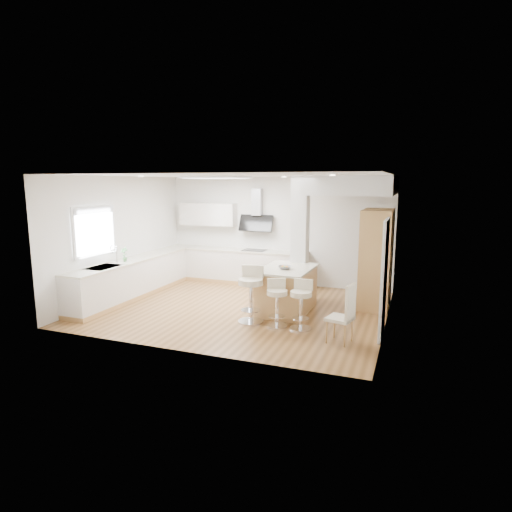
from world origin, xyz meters
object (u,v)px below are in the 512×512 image
at_px(bar_stool_b, 277,300).
at_px(dining_chair, 345,312).
at_px(bar_stool_c, 301,302).
at_px(bar_stool_a, 251,291).
at_px(peninsula, 287,289).

relative_size(bar_stool_b, dining_chair, 0.87).
xyz_separation_m(bar_stool_b, dining_chair, (1.33, -0.44, 0.05)).
bearing_deg(dining_chair, bar_stool_c, 166.02).
bearing_deg(bar_stool_a, dining_chair, -21.32).
bearing_deg(peninsula, dining_chair, -43.39).
distance_m(bar_stool_b, dining_chair, 1.40).
xyz_separation_m(bar_stool_a, dining_chair, (1.86, -0.48, -0.06)).
distance_m(peninsula, bar_stool_a, 1.05).
relative_size(peninsula, bar_stool_c, 1.70).
height_order(bar_stool_b, dining_chair, dining_chair).
bearing_deg(bar_stool_b, bar_stool_c, -21.73).
bearing_deg(bar_stool_c, bar_stool_a, -179.96).
relative_size(bar_stool_c, dining_chair, 0.89).
bearing_deg(bar_stool_c, peninsula, 122.02).
distance_m(bar_stool_a, bar_stool_c, 1.00).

